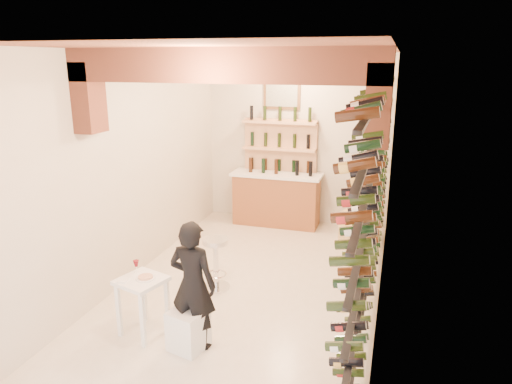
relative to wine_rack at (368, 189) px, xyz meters
The scene contains 11 objects.
ground 2.18m from the wine_rack, behind, with size 6.00×6.00×0.00m, color beige.
room_shell 1.70m from the wine_rack, behind, with size 3.52×6.02×3.21m.
wine_rack is the anchor object (origin of this frame).
back_counter 3.38m from the wine_rack, 124.66° to the left, with size 1.70×0.62×1.29m.
back_shelving 3.44m from the wine_rack, 122.37° to the left, with size 1.40×0.31×2.73m.
tasting_table 2.94m from the wine_rack, 147.93° to the right, with size 0.60×0.60×0.84m.
white_stool 2.70m from the wine_rack, 137.41° to the right, with size 0.36×0.36×0.45m, color white.
person 2.42m from the wine_rack, 138.41° to the right, with size 0.53×0.35×1.46m, color black.
chrome_barstool 2.27m from the wine_rack, behind, with size 0.38×0.38×0.73m.
crate_lower 2.51m from the wine_rack, 98.25° to the left, with size 0.52×0.36×0.31m, color #E5C27D.
crate_upper 2.37m from the wine_rack, 98.25° to the left, with size 0.43×0.29×0.25m, color #E5C27D.
Camera 1 is at (1.83, -5.75, 3.08)m, focal length 33.12 mm.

